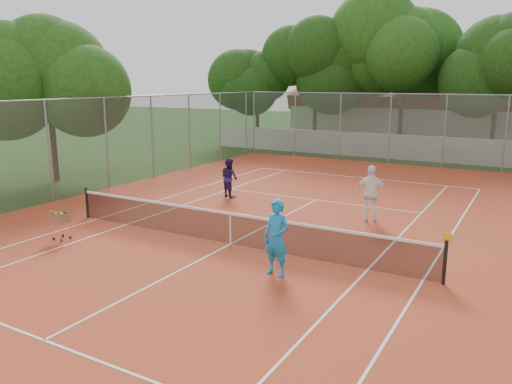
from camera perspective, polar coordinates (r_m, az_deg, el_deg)
The scene contains 12 objects.
ground at distance 14.72m, azimuth -2.91°, elevation -6.05°, with size 120.00×120.00×0.00m, color #15390F.
court_pad at distance 14.72m, azimuth -2.91°, elevation -6.02°, with size 18.00×34.00×0.02m, color #B24022.
court_lines at distance 14.72m, azimuth -2.91°, elevation -5.97°, with size 10.98×23.78×0.01m, color white.
tennis_net at distance 14.57m, azimuth -2.93°, elevation -4.15°, with size 11.88×0.10×0.98m, color black.
perimeter_fence at distance 14.21m, azimuth -3.00°, elevation 1.61°, with size 18.00×34.00×4.00m, color slate.
boundary_wall at distance 31.90m, azimuth 15.83°, elevation 4.98°, with size 26.00×0.30×1.50m, color silver.
clubhouse at distance 41.92m, azimuth 16.66°, elevation 8.63°, with size 16.40×9.00×4.40m, color beige.
tropical_trees at distance 34.57m, azimuth 17.51°, elevation 12.50°, with size 29.00×19.00×10.00m, color black.
player_near at distance 12.19m, azimuth 2.38°, elevation -5.24°, with size 0.70×0.46×1.91m, color #198ED8.
player_far_left at distance 20.50m, azimuth -3.07°, elevation 1.65°, with size 0.78×0.61×1.61m, color #281B51.
player_far_right at distance 17.35m, azimuth 13.03°, elevation -0.15°, with size 1.12×0.47×1.91m, color white.
ball_hopper at distance 16.08m, azimuth -21.39°, elevation -3.52°, with size 0.44×0.44×0.92m, color #B8B8BF.
Camera 1 is at (7.55, -11.74, 4.70)m, focal length 35.00 mm.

